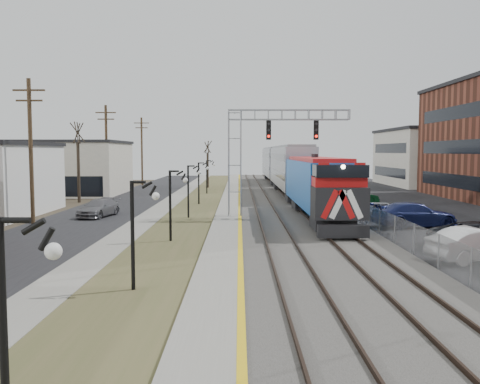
{
  "coord_description": "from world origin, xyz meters",
  "views": [
    {
      "loc": [
        -0.18,
        -10.0,
        5.04
      ],
      "look_at": [
        -0.12,
        20.45,
        2.6
      ],
      "focal_mm": 38.0,
      "sensor_mm": 36.0,
      "label": 1
    }
  ],
  "objects": [
    {
      "name": "utility_poles",
      "position": [
        -14.5,
        25.0,
        5.0
      ],
      "size": [
        0.28,
        80.28,
        10.0
      ],
      "color": "#4C3823",
      "rests_on": "ground"
    },
    {
      "name": "bare_trees",
      "position": [
        -12.66,
        38.91,
        2.7
      ],
      "size": [
        12.3,
        42.3,
        5.95
      ],
      "color": "#382D23",
      "rests_on": "ground"
    },
    {
      "name": "platform_edge",
      "position": [
        -0.12,
        35.0,
        0.24
      ],
      "size": [
        0.24,
        120.0,
        0.01
      ],
      "primitive_type": "cube",
      "color": "gold",
      "rests_on": "platform"
    },
    {
      "name": "street_west",
      "position": [
        -11.5,
        35.0,
        0.02
      ],
      "size": [
        7.0,
        120.0,
        0.04
      ],
      "primitive_type": "cube",
      "color": "black",
      "rests_on": "ground"
    },
    {
      "name": "car_lot_e",
      "position": [
        10.56,
        27.4,
        0.66
      ],
      "size": [
        3.94,
        1.73,
        1.32
      ],
      "primitive_type": "imported",
      "rotation": [
        0.0,
        0.0,
        1.61
      ],
      "color": "slate",
      "rests_on": "ground"
    },
    {
      "name": "track_near",
      "position": [
        2.0,
        35.0,
        0.28
      ],
      "size": [
        1.58,
        120.0,
        0.15
      ],
      "color": "#2D2119",
      "rests_on": "ballast_bed"
    },
    {
      "name": "fence",
      "position": [
        8.2,
        35.0,
        0.8
      ],
      "size": [
        0.04,
        120.0,
        1.6
      ],
      "primitive_type": "cube",
      "color": "gray",
      "rests_on": "ground"
    },
    {
      "name": "platform",
      "position": [
        -1.0,
        35.0,
        0.12
      ],
      "size": [
        2.0,
        120.0,
        0.24
      ],
      "primitive_type": "cube",
      "color": "gray",
      "rests_on": "ground"
    },
    {
      "name": "sidewalk",
      "position": [
        -7.0,
        35.0,
        0.04
      ],
      "size": [
        2.0,
        120.0,
        0.08
      ],
      "primitive_type": "cube",
      "color": "gray",
      "rests_on": "ground"
    },
    {
      "name": "signal_gantry",
      "position": [
        1.22,
        27.99,
        5.59
      ],
      "size": [
        9.0,
        1.07,
        8.15
      ],
      "color": "gray",
      "rests_on": "ground"
    },
    {
      "name": "parking_lot",
      "position": [
        16.0,
        35.0,
        0.02
      ],
      "size": [
        16.0,
        120.0,
        0.04
      ],
      "primitive_type": "cube",
      "color": "black",
      "rests_on": "ground"
    },
    {
      "name": "ballast_bed",
      "position": [
        4.0,
        35.0,
        0.1
      ],
      "size": [
        8.0,
        120.0,
        0.2
      ],
      "primitive_type": "cube",
      "color": "#595651",
      "rests_on": "ground"
    },
    {
      "name": "grass_median",
      "position": [
        -4.0,
        35.0,
        0.03
      ],
      "size": [
        4.0,
        120.0,
        0.06
      ],
      "primitive_type": "cube",
      "color": "#464B28",
      "rests_on": "ground"
    },
    {
      "name": "train",
      "position": [
        5.5,
        50.28,
        2.88
      ],
      "size": [
        3.0,
        63.05,
        5.33
      ],
      "color": "#1657B3",
      "rests_on": "ground"
    },
    {
      "name": "car_street_b",
      "position": [
        -10.97,
        28.74,
        0.67
      ],
      "size": [
        2.77,
        4.88,
        1.33
      ],
      "primitive_type": "imported",
      "rotation": [
        0.0,
        0.0,
        -0.21
      ],
      "color": "slate",
      "rests_on": "ground"
    },
    {
      "name": "lampposts",
      "position": [
        -4.0,
        18.29,
        2.0
      ],
      "size": [
        0.14,
        62.14,
        4.0
      ],
      "color": "black",
      "rests_on": "ground"
    },
    {
      "name": "car_lot_f",
      "position": [
        10.99,
        37.97,
        0.68
      ],
      "size": [
        4.34,
        2.35,
        1.36
      ],
      "primitive_type": "imported",
      "rotation": [
        0.0,
        0.0,
        1.8
      ],
      "color": "#0D4420",
      "rests_on": "ground"
    },
    {
      "name": "car_lot_d",
      "position": [
        11.43,
        23.28,
        0.82
      ],
      "size": [
        5.95,
        3.23,
        1.64
      ],
      "primitive_type": "imported",
      "rotation": [
        0.0,
        0.0,
        1.74
      ],
      "color": "navy",
      "rests_on": "ground"
    },
    {
      "name": "car_lot_b",
      "position": [
        10.73,
        12.77,
        0.77
      ],
      "size": [
        4.97,
        2.83,
        1.55
      ],
      "primitive_type": "imported",
      "rotation": [
        0.0,
        0.0,
        1.84
      ],
      "color": "white",
      "rests_on": "ground"
    },
    {
      "name": "track_far",
      "position": [
        5.5,
        35.0,
        0.28
      ],
      "size": [
        1.58,
        120.0,
        0.15
      ],
      "color": "#2D2119",
      "rests_on": "ballast_bed"
    }
  ]
}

